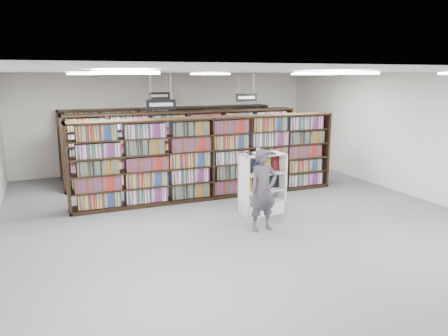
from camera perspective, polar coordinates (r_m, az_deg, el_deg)
name	(u,v)px	position (r m, az deg, el deg)	size (l,w,h in m)	color
floor	(243,220)	(9.69, 2.45, -6.84)	(12.00, 12.00, 0.00)	#5A595F
ceiling	(244,72)	(9.17, 2.63, 12.45)	(10.00, 12.00, 0.10)	silver
wall_back	(167,122)	(14.89, -7.41, 6.04)	(10.00, 0.10, 3.20)	silver
wall_right	(420,136)	(12.27, 24.22, 3.81)	(0.10, 12.00, 3.20)	silver
bookshelf_row_near	(210,158)	(11.20, -1.86, 1.32)	(7.00, 0.60, 2.10)	black
bookshelf_row_mid	(186,146)	(13.06, -4.99, 2.82)	(7.00, 0.60, 2.10)	black
bookshelf_row_far	(170,139)	(14.67, -7.03, 3.79)	(7.00, 0.60, 2.10)	black
aisle_sign_left	(161,104)	(9.61, -8.22, 8.34)	(0.65, 0.02, 0.80)	#B2B2B7
aisle_sign_right	(246,97)	(12.53, 2.94, 9.28)	(0.65, 0.02, 0.80)	#B2B2B7
aisle_sign_center	(160,95)	(13.73, -8.42, 9.41)	(0.65, 0.02, 0.80)	#B2B2B7
troffer_front_left	(122,73)	(5.36, -13.18, 12.03)	(0.60, 1.20, 0.04)	white
troffer_front_center	(334,73)	(6.58, 14.12, 11.93)	(0.60, 1.20, 0.04)	white
troffer_back_left	(82,74)	(10.33, -18.02, 11.62)	(0.60, 1.20, 0.04)	white
troffer_back_center	(209,74)	(11.01, -1.93, 12.18)	(0.60, 1.20, 0.04)	white
troffer_back_right	(312,74)	(12.40, 11.43, 11.94)	(0.60, 1.20, 0.04)	white
endcap_display	(261,193)	(10.11, 4.92, -3.25)	(1.02, 0.53, 1.41)	white
open_book	(261,152)	(9.81, 4.82, 2.04)	(0.68, 0.47, 0.13)	black
shopper	(263,190)	(8.89, 5.14, -2.91)	(0.62, 0.40, 1.69)	#433F48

